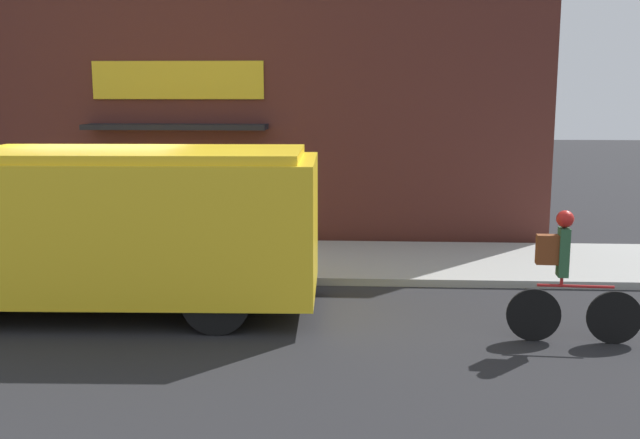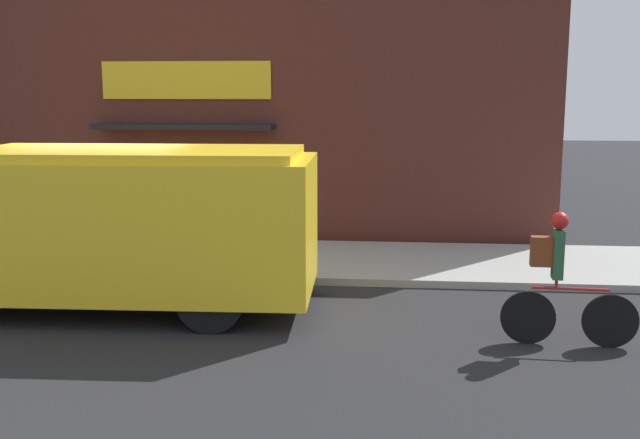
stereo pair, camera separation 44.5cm
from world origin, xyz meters
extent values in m
plane|color=#232326|center=(0.00, 0.00, 0.00)|extent=(70.00, 70.00, 0.00)
cube|color=#999993|center=(0.00, 1.48, 0.06)|extent=(28.00, 2.97, 0.12)
cube|color=#4C231E|center=(0.00, 3.31, 2.61)|extent=(15.44, 0.18, 5.23)
cube|color=gold|center=(0.42, 3.20, 3.24)|extent=(3.38, 0.05, 0.73)
cube|color=black|center=(0.42, 2.90, 2.35)|extent=(3.55, 0.64, 0.10)
cube|color=yellow|center=(0.98, -1.50, 1.23)|extent=(4.90, 2.32, 1.84)
cube|color=yellow|center=(0.98, -1.50, 2.21)|extent=(4.51, 2.14, 0.12)
cube|color=red|center=(-0.39, -0.21, 1.32)|extent=(0.04, 0.44, 0.44)
cylinder|color=black|center=(2.13, -0.54, 0.44)|extent=(0.89, 0.29, 0.88)
cylinder|color=black|center=(2.19, -2.38, 0.44)|extent=(0.89, 0.29, 0.88)
cylinder|color=black|center=(7.11, -2.53, 0.33)|extent=(0.66, 0.08, 0.66)
cylinder|color=black|center=(6.15, -2.47, 0.33)|extent=(0.66, 0.08, 0.66)
cylinder|color=red|center=(6.63, -2.50, 0.71)|extent=(0.91, 0.09, 0.04)
cylinder|color=red|center=(6.46, -2.49, 0.77)|extent=(0.04, 0.04, 0.12)
cube|color=#2D5B38|center=(6.46, -2.49, 1.13)|extent=(0.13, 0.21, 0.59)
sphere|color=red|center=(6.46, -2.49, 1.54)|extent=(0.21, 0.21, 0.21)
cube|color=brown|center=(6.27, -2.48, 1.16)|extent=(0.27, 0.15, 0.36)
cylinder|color=slate|center=(-1.62, 2.22, 0.48)|extent=(0.47, 0.47, 0.71)
cylinder|color=black|center=(-1.62, 2.22, 0.85)|extent=(0.48, 0.48, 0.04)
camera|label=1|loc=(4.01, -11.46, 3.08)|focal=42.00mm
camera|label=2|loc=(4.45, -11.43, 3.08)|focal=42.00mm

